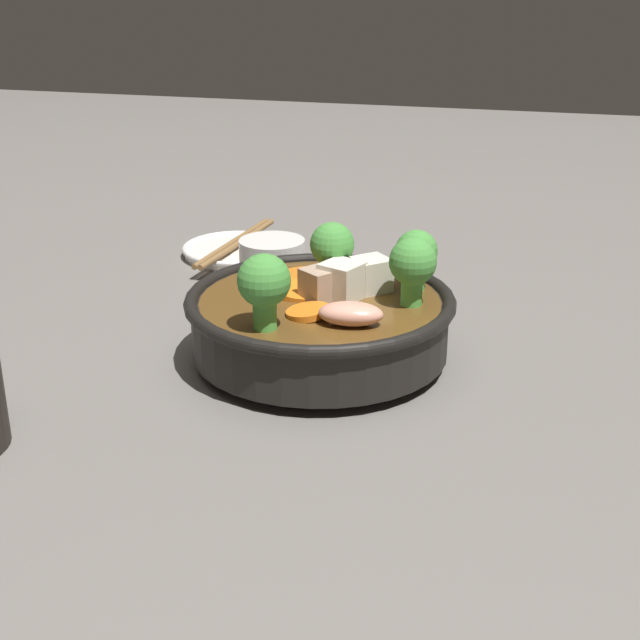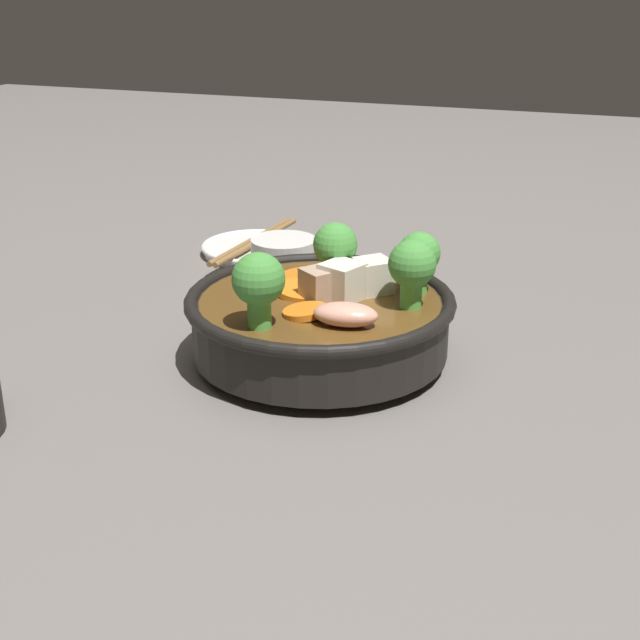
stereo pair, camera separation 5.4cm
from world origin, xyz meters
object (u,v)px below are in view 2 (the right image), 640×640
at_px(side_saucer, 255,248).
at_px(tea_cup, 284,266).
at_px(chopsticks_pair, 255,241).
at_px(stirfry_bowl, 322,315).

relative_size(side_saucer, tea_cup, 1.88).
height_order(side_saucer, chopsticks_pair, chopsticks_pair).
xyz_separation_m(tea_cup, chopsticks_pair, (0.12, 0.09, -0.02)).
distance_m(stirfry_bowl, chopsticks_pair, 0.33).
xyz_separation_m(stirfry_bowl, side_saucer, (0.27, 0.18, -0.04)).
relative_size(stirfry_bowl, side_saucer, 1.82).
bearing_deg(stirfry_bowl, tea_cup, 32.81).
bearing_deg(chopsticks_pair, tea_cup, -144.06).
bearing_deg(stirfry_bowl, side_saucer, 34.23).
relative_size(tea_cup, chopsticks_pair, 0.35).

